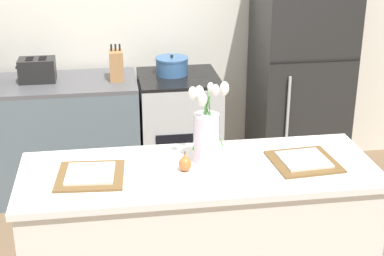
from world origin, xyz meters
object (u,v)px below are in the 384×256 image
(stove_range, at_px, (179,131))
(toaster, at_px, (37,70))
(plate_setting_left, at_px, (90,175))
(plate_setting_right, at_px, (304,161))
(refrigerator, at_px, (299,75))
(flower_vase, at_px, (206,132))
(pear_figurine, at_px, (185,163))
(knife_block, at_px, (116,65))
(cooking_pot, at_px, (172,66))

(stove_range, relative_size, toaster, 3.19)
(plate_setting_left, xyz_separation_m, plate_setting_right, (1.08, 0.00, 0.00))
(refrigerator, bearing_deg, flower_vase, -123.40)
(refrigerator, bearing_deg, plate_setting_right, -107.54)
(stove_range, distance_m, plate_setting_left, 1.79)
(flower_vase, distance_m, pear_figurine, 0.20)
(plate_setting_left, distance_m, plate_setting_right, 1.08)
(stove_range, relative_size, knife_block, 3.31)
(stove_range, distance_m, toaster, 1.17)
(flower_vase, bearing_deg, refrigerator, 56.60)
(plate_setting_right, xyz_separation_m, knife_block, (-0.90, 1.59, 0.10))
(stove_range, height_order, knife_block, knife_block)
(stove_range, distance_m, refrigerator, 1.04)
(plate_setting_left, xyz_separation_m, knife_block, (0.18, 1.59, 0.10))
(flower_vase, xyz_separation_m, pear_figurine, (-0.12, -0.09, -0.12))
(flower_vase, bearing_deg, pear_figurine, -142.56)
(refrigerator, xyz_separation_m, flower_vase, (-1.00, -1.52, 0.20))
(stove_range, height_order, plate_setting_left, plate_setting_left)
(pear_figurine, bearing_deg, cooking_pot, 85.50)
(pear_figurine, relative_size, plate_setting_right, 0.31)
(cooking_pot, height_order, knife_block, knife_block)
(refrigerator, distance_m, cooking_pot, 1.00)
(plate_setting_right, bearing_deg, refrigerator, 72.46)
(pear_figurine, xyz_separation_m, cooking_pot, (0.13, 1.67, 0.02))
(flower_vase, xyz_separation_m, toaster, (-0.98, 1.55, -0.08))
(plate_setting_right, xyz_separation_m, toaster, (-1.48, 1.64, 0.07))
(cooking_pot, bearing_deg, refrigerator, -3.16)
(cooking_pot, bearing_deg, toaster, -178.52)
(toaster, bearing_deg, cooking_pot, 1.48)
(stove_range, xyz_separation_m, knife_block, (-0.46, -0.02, 0.56))
(flower_vase, relative_size, plate_setting_right, 1.24)
(refrigerator, xyz_separation_m, knife_block, (-1.41, -0.03, 0.15))
(flower_vase, xyz_separation_m, cooking_pot, (0.01, 1.58, -0.10))
(toaster, bearing_deg, stove_range, -1.66)
(flower_vase, xyz_separation_m, plate_setting_right, (0.49, -0.09, -0.16))
(plate_setting_left, relative_size, plate_setting_right, 1.00)
(flower_vase, height_order, knife_block, flower_vase)
(plate_setting_right, distance_m, cooking_pot, 1.74)
(stove_range, distance_m, knife_block, 0.73)
(plate_setting_left, xyz_separation_m, cooking_pot, (0.60, 1.67, 0.05))
(refrigerator, relative_size, knife_block, 6.36)
(stove_range, height_order, flower_vase, flower_vase)
(cooking_pot, bearing_deg, stove_range, -51.98)
(refrigerator, bearing_deg, plate_setting_left, -134.63)
(flower_vase, distance_m, plate_setting_left, 0.61)
(plate_setting_left, relative_size, toaster, 1.24)
(refrigerator, distance_m, flower_vase, 1.83)
(pear_figurine, distance_m, cooking_pot, 1.67)
(stove_range, height_order, pear_figurine, pear_figurine)
(stove_range, bearing_deg, cooking_pot, 128.02)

